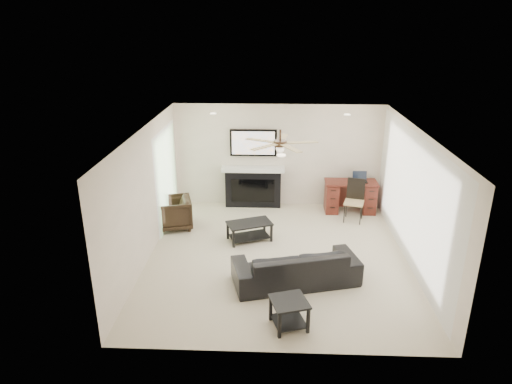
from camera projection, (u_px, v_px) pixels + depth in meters
room_shell at (290, 174)px, 8.37m from camera, size 5.50×5.54×2.52m
sofa at (296, 266)px, 7.93m from camera, size 2.31×1.36×0.63m
armchair at (174, 213)px, 10.03m from camera, size 0.93×0.92×0.69m
coffee_table at (249, 231)px, 9.50m from camera, size 1.02×0.80×0.40m
end_table_near at (289, 313)px, 6.80m from camera, size 0.65×0.65×0.45m
end_table_left at (136, 239)px, 9.12m from camera, size 0.60×0.60×0.45m
fireplace_unit at (253, 169)px, 11.00m from camera, size 1.52×0.34×1.91m
desk at (350, 197)px, 10.88m from camera, size 1.22×0.56×0.76m
desk_chair at (354, 201)px, 10.33m from camera, size 0.52×0.54×0.97m
laptop at (360, 177)px, 10.68m from camera, size 0.33×0.24×0.23m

